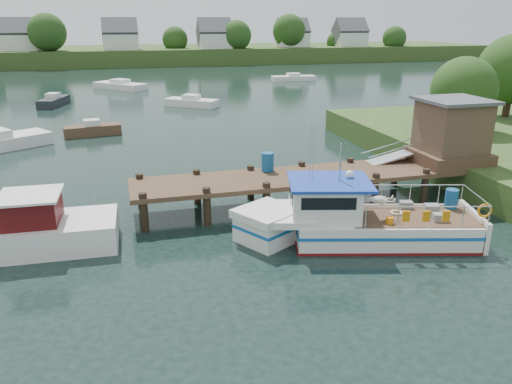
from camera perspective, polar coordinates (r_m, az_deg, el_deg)
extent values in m
plane|color=black|center=(22.35, 1.47, -1.72)|extent=(160.00, 160.00, 0.00)
cylinder|color=#332114|center=(33.44, 22.12, 6.63)|extent=(0.50, 0.50, 3.05)
sphere|color=#254518|center=(33.06, 22.65, 10.75)|extent=(3.90, 3.90, 3.90)
cylinder|color=#332114|center=(39.45, 26.65, 8.16)|extent=(0.50, 0.50, 3.65)
cube|color=#354F20|center=(104.39, -12.28, 15.06)|extent=(140.00, 24.00, 3.00)
cylinder|color=#332114|center=(95.80, -22.48, 14.37)|extent=(0.60, 0.60, 4.80)
sphere|color=#254518|center=(95.66, -22.76, 16.48)|extent=(6.34, 6.34, 6.34)
cylinder|color=#332114|center=(97.22, -15.66, 14.59)|extent=(0.60, 0.60, 3.00)
sphere|color=#254518|center=(97.10, -15.78, 15.90)|extent=(3.96, 3.96, 3.96)
cylinder|color=#332114|center=(99.81, -9.15, 15.31)|extent=(0.60, 0.60, 3.60)
sphere|color=#254518|center=(99.68, -9.23, 16.83)|extent=(4.75, 4.75, 4.75)
cylinder|color=#332114|center=(97.70, -2.22, 15.63)|extent=(0.60, 0.60, 4.20)
sphere|color=#254518|center=(97.56, -2.24, 17.45)|extent=(5.54, 5.54, 5.54)
cylinder|color=#332114|center=(102.62, 3.75, 15.93)|extent=(0.60, 0.60, 4.80)
sphere|color=#254518|center=(102.49, 3.79, 17.91)|extent=(6.34, 6.34, 6.34)
cylinder|color=#332114|center=(108.54, 9.09, 15.44)|extent=(0.60, 0.60, 3.00)
sphere|color=#254518|center=(108.44, 9.16, 16.61)|extent=(3.96, 3.96, 3.96)
cylinder|color=#332114|center=(109.96, 15.41, 15.21)|extent=(0.60, 0.60, 3.60)
sphere|color=#254518|center=(109.85, 15.54, 16.60)|extent=(4.75, 4.75, 4.75)
cube|color=silver|center=(99.38, -25.36, 15.05)|extent=(6.00, 5.00, 3.00)
cube|color=#47474C|center=(99.32, -25.52, 16.13)|extent=(6.20, 5.09, 5.09)
cube|color=silver|center=(97.09, -15.19, 16.11)|extent=(6.00, 5.00, 3.00)
cube|color=#47474C|center=(97.03, -15.29, 17.23)|extent=(6.20, 5.09, 5.09)
cube|color=silver|center=(97.76, -4.76, 16.69)|extent=(6.00, 5.00, 3.00)
cube|color=#47474C|center=(97.71, -4.79, 17.81)|extent=(6.20, 5.09, 5.09)
cube|color=silver|center=(103.82, 4.13, 16.84)|extent=(6.00, 5.00, 3.00)
cube|color=#47474C|center=(103.77, 4.15, 17.89)|extent=(6.20, 5.09, 5.09)
cube|color=silver|center=(107.44, 10.63, 16.66)|extent=(6.00, 5.00, 3.00)
cube|color=#47474C|center=(107.39, 10.70, 17.67)|extent=(6.20, 5.09, 5.09)
cube|color=#4B3423|center=(22.55, 6.37, 1.85)|extent=(16.00, 3.00, 0.20)
cylinder|color=black|center=(20.08, -12.66, -2.67)|extent=(0.32, 0.32, 1.90)
cylinder|color=black|center=(22.52, -13.03, -0.30)|extent=(0.32, 0.32, 1.90)
cylinder|color=black|center=(20.30, -5.61, -2.04)|extent=(0.32, 0.32, 1.90)
cylinder|color=black|center=(22.72, -6.73, 0.24)|extent=(0.32, 0.32, 1.90)
cylinder|color=black|center=(20.82, 1.18, -1.40)|extent=(0.32, 0.32, 1.90)
cylinder|color=black|center=(23.18, -0.62, 0.77)|extent=(0.32, 0.32, 1.90)
cylinder|color=black|center=(21.62, 7.56, -0.78)|extent=(0.32, 0.32, 1.90)
cylinder|color=black|center=(23.90, 5.19, 1.26)|extent=(0.32, 0.32, 1.90)
cylinder|color=black|center=(22.66, 13.41, -0.20)|extent=(0.32, 0.32, 1.90)
cylinder|color=black|center=(24.85, 10.61, 1.70)|extent=(0.32, 0.32, 1.90)
cylinder|color=black|center=(23.93, 18.69, 0.32)|extent=(0.32, 0.32, 1.90)
cylinder|color=black|center=(26.01, 15.59, 2.10)|extent=(0.32, 0.32, 1.90)
cylinder|color=black|center=(25.38, 23.41, 0.78)|extent=(0.32, 0.32, 1.90)
cylinder|color=black|center=(27.35, 20.12, 2.44)|extent=(0.32, 0.32, 1.90)
cube|color=#4B3423|center=(25.78, 21.09, 3.79)|extent=(3.20, 3.00, 0.60)
cube|color=#4E3A2B|center=(25.48, 21.46, 6.83)|extent=(2.60, 2.60, 2.40)
cube|color=#47474C|center=(25.27, 21.82, 9.70)|extent=(3.00, 3.00, 0.15)
cube|color=#A5A8AD|center=(25.27, 15.65, 3.96)|extent=(3.34, 0.90, 0.79)
cylinder|color=silver|center=(24.82, 16.22, 4.84)|extent=(3.34, 0.05, 0.76)
cylinder|color=silver|center=(25.48, 15.30, 5.28)|extent=(3.34, 0.05, 0.76)
cube|color=slate|center=(21.24, 4.86, 1.55)|extent=(0.60, 0.40, 0.30)
cube|color=slate|center=(21.77, 7.16, 1.90)|extent=(0.60, 0.40, 0.30)
cylinder|color=#CC760C|center=(21.90, 9.88, 1.84)|extent=(0.30, 0.30, 0.28)
cylinder|color=navy|center=(22.65, 1.34, 3.47)|extent=(0.56, 0.56, 0.85)
cube|color=silver|center=(19.41, 14.27, -4.05)|extent=(6.98, 4.19, 1.00)
cube|color=silver|center=(18.79, 1.29, -4.22)|extent=(2.53, 2.53, 1.00)
cube|color=silver|center=(18.55, 1.30, -2.43)|extent=(2.79, 2.74, 0.30)
cube|color=silver|center=(18.61, 3.98, -2.49)|extent=(2.31, 2.84, 0.26)
cube|color=#13539A|center=(19.36, 14.30, -3.71)|extent=(7.07, 4.24, 0.12)
cube|color=#13539A|center=(18.74, 1.29, -3.87)|extent=(2.57, 2.57, 0.12)
cube|color=maroon|center=(19.59, 14.16, -5.28)|extent=(7.06, 4.22, 0.12)
cube|color=#4B3423|center=(19.52, 17.36, -2.61)|extent=(5.14, 3.47, 0.03)
cube|color=silver|center=(20.50, 23.52, -3.58)|extent=(0.83, 2.57, 1.17)
cube|color=silver|center=(18.55, 7.78, -0.89)|extent=(2.93, 2.81, 1.31)
cube|color=black|center=(17.40, 8.32, -1.36)|extent=(1.86, 0.52, 0.44)
cube|color=black|center=(19.53, 7.36, 0.97)|extent=(1.86, 0.52, 0.44)
cube|color=black|center=(18.32, 4.01, -0.14)|extent=(0.43, 1.52, 0.44)
cube|color=#1938A0|center=(18.35, 8.41, 1.16)|extent=(3.50, 3.19, 0.10)
cylinder|color=silver|center=(18.19, 9.61, 3.37)|extent=(0.09, 0.09, 1.39)
cylinder|color=silver|center=(17.53, 6.53, 4.10)|extent=(0.03, 0.03, 2.09)
cylinder|color=silver|center=(18.37, 6.22, 4.81)|extent=(0.03, 0.03, 2.09)
sphere|color=silver|center=(18.76, 10.65, 1.99)|extent=(0.38, 0.38, 0.31)
cylinder|color=silver|center=(18.22, 19.09, -1.59)|extent=(4.22, 1.14, 0.04)
cylinder|color=silver|center=(20.36, 16.95, 0.78)|extent=(4.22, 1.14, 0.04)
cylinder|color=silver|center=(20.09, 23.93, -0.31)|extent=(0.65, 2.32, 0.04)
cylinder|color=silver|center=(17.77, 12.45, -2.91)|extent=(0.05, 0.05, 0.83)
cylinder|color=silver|center=(19.96, 10.99, -0.34)|extent=(0.05, 0.05, 0.83)
cylinder|color=silver|center=(18.05, 15.95, -2.86)|extent=(0.05, 0.05, 0.83)
cylinder|color=silver|center=(20.22, 14.13, -0.33)|extent=(0.05, 0.05, 0.83)
cylinder|color=silver|center=(18.40, 19.34, -2.79)|extent=(0.05, 0.05, 0.83)
cylinder|color=silver|center=(20.53, 17.19, -0.32)|extent=(0.05, 0.05, 0.83)
cylinder|color=silver|center=(18.81, 22.59, -2.72)|extent=(0.05, 0.05, 0.83)
cylinder|color=silver|center=(20.90, 20.15, -0.30)|extent=(0.05, 0.05, 0.83)
cylinder|color=silver|center=(19.19, 25.10, -2.66)|extent=(0.05, 0.05, 0.83)
cylinder|color=silver|center=(21.24, 22.46, -0.29)|extent=(0.05, 0.05, 0.83)
cube|color=slate|center=(19.29, 20.31, -2.72)|extent=(0.59, 0.47, 0.28)
cube|color=slate|center=(20.13, 19.40, -1.72)|extent=(0.59, 0.47, 0.28)
cube|color=slate|center=(20.16, 16.75, -1.40)|extent=(0.55, 0.44, 0.28)
cylinder|color=navy|center=(20.67, 21.43, -0.74)|extent=(0.60, 0.60, 0.77)
cylinder|color=#CC760C|center=(18.47, 15.01, -3.17)|extent=(0.32, 0.32, 0.26)
torus|color=#BFB28C|center=(19.50, 15.76, -2.30)|extent=(0.60, 0.60, 0.10)
torus|color=#CC760C|center=(19.62, 24.69, -1.94)|extent=(0.54, 0.22, 0.54)
cube|color=#CC760C|center=(18.09, 16.78, -2.67)|extent=(0.26, 0.15, 0.39)
cube|color=#CC760C|center=(18.30, 18.86, -2.63)|extent=(0.26, 0.15, 0.39)
cube|color=#CC760C|center=(18.55, 20.90, -2.60)|extent=(0.26, 0.15, 0.39)
imported|color=silver|center=(18.60, 13.22, -0.81)|extent=(0.50, 0.63, 1.53)
cube|color=silver|center=(19.98, -25.42, -4.63)|extent=(6.95, 2.78, 1.06)
cube|color=#440B0C|center=(19.51, -24.33, -1.84)|extent=(1.97, 1.97, 1.00)
cube|color=silver|center=(19.34, -24.54, -0.37)|extent=(2.19, 2.19, 0.08)
cube|color=#4B3423|center=(38.30, -18.19, 6.72)|extent=(4.09, 1.93, 0.72)
cube|color=silver|center=(38.20, -18.27, 7.52)|extent=(1.23, 1.10, 0.47)
cube|color=silver|center=(70.89, 4.30, 12.85)|extent=(6.03, 2.25, 0.64)
cube|color=silver|center=(70.84, 4.31, 13.24)|extent=(1.72, 1.49, 0.41)
cube|color=silver|center=(49.31, -7.37, 10.08)|extent=(5.19, 4.57, 0.73)
cube|color=silver|center=(49.22, -7.40, 10.71)|extent=(1.91, 1.88, 0.47)
cube|color=silver|center=(43.41, 20.31, 7.85)|extent=(7.53, 3.35, 0.73)
cube|color=silver|center=(43.32, 20.39, 8.57)|extent=(2.24, 1.99, 0.47)
cube|color=silver|center=(63.84, -15.25, 11.62)|extent=(6.52, 6.70, 0.75)
cube|color=silver|center=(63.77, -15.29, 12.12)|extent=(2.56, 2.57, 0.48)
cube|color=black|center=(53.09, -22.11, 9.53)|extent=(2.78, 4.75, 0.79)
cube|color=silver|center=(53.01, -22.19, 10.16)|extent=(1.40, 1.52, 0.51)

